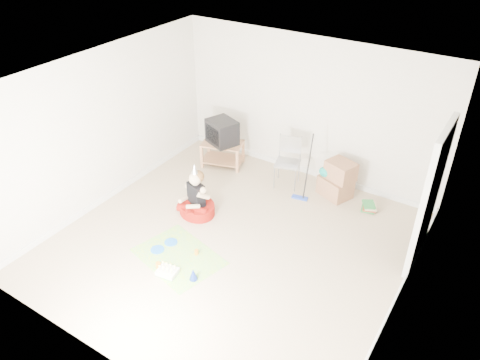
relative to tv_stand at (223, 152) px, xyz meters
The scene contains 16 objects.
ground 2.40m from the tv_stand, 52.49° to the right, with size 5.00×5.00×0.00m, color #C6AE8E.
doorway_recess 4.06m from the tv_stand, ahead, with size 0.02×0.90×2.05m, color black.
tv_stand is the anchor object (origin of this frame).
crt_tv 0.43m from the tv_stand, 45.00° to the left, with size 0.54×0.45×0.46m, color black.
folding_chair 1.40m from the tv_stand, ahead, with size 0.51×0.50×0.93m.
cardboard_boxes 2.29m from the tv_stand, ahead, with size 0.67×0.59×0.68m.
floor_mop 1.82m from the tv_stand, ahead, with size 0.29×0.38×1.13m.
book_pile 2.95m from the tv_stand, ahead, with size 0.29×0.33×0.13m.
seated_woman 1.64m from the tv_stand, 70.91° to the right, with size 0.83×0.83×0.94m.
party_mat 2.77m from the tv_stand, 69.54° to the right, with size 1.26×0.91×0.01m, color #E12F6D.
birthday_cake 3.14m from the tv_stand, 70.15° to the right, with size 0.31×0.26×0.14m.
blue_plate_near 2.50m from the tv_stand, 74.50° to the right, with size 0.20×0.20×0.01m, color blue.
blue_plate_far 2.72m from the tv_stand, 77.14° to the right, with size 0.21×0.21×0.01m, color blue.
orange_cup_near 2.67m from the tv_stand, 64.18° to the right, with size 0.06×0.06×0.07m, color orange.
orange_cup_far 3.06m from the tv_stand, 73.38° to the right, with size 0.08×0.08×0.09m, color orange.
blue_party_hat 3.18m from the tv_stand, 63.10° to the right, with size 0.12×0.12×0.18m, color #1833AD.
Camera 1 is at (3.10, -4.61, 4.69)m, focal length 35.00 mm.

